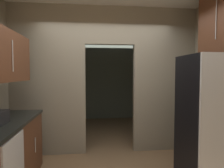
# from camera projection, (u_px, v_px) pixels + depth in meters

# --- Properties ---
(kitchen_partition) EXTENTS (3.57, 0.12, 2.82)m
(kitchen_partition) POSITION_uv_depth(u_px,v_px,m) (105.00, 76.00, 3.80)
(kitchen_partition) COLOR gray
(kitchen_partition) RESTS_ON ground
(adjoining_room_shell) EXTENTS (3.57, 2.94, 2.82)m
(adjoining_room_shell) POSITION_uv_depth(u_px,v_px,m) (101.00, 78.00, 5.79)
(adjoining_room_shell) COLOR gray
(adjoining_room_shell) RESTS_ON ground
(refrigerator) EXTENTS (0.85, 0.72, 1.79)m
(refrigerator) POSITION_uv_depth(u_px,v_px,m) (215.00, 121.00, 2.65)
(refrigerator) COLOR black
(refrigerator) RESTS_ON ground
(lower_cabinet_run) EXTENTS (0.68, 1.60, 0.93)m
(lower_cabinet_run) POSITION_uv_depth(u_px,v_px,m) (1.00, 158.00, 2.50)
(lower_cabinet_run) COLOR brown
(lower_cabinet_run) RESTS_ON ground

